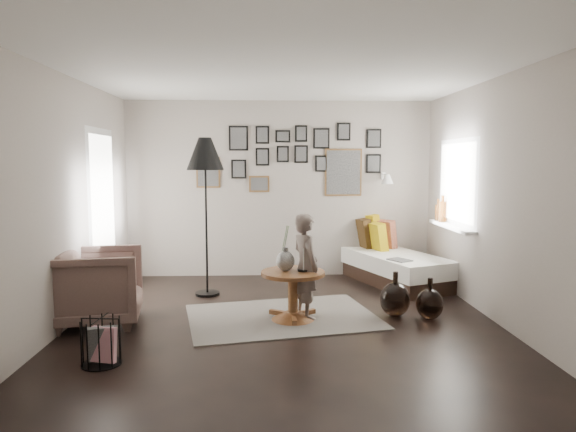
{
  "coord_description": "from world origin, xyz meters",
  "views": [
    {
      "loc": [
        -0.18,
        -5.23,
        1.71
      ],
      "look_at": [
        0.05,
        0.5,
        1.1
      ],
      "focal_mm": 32.0,
      "sensor_mm": 36.0,
      "label": 1
    }
  ],
  "objects_px": {
    "daybed": "(391,262)",
    "vase": "(285,257)",
    "demijohn_small": "(430,304)",
    "floor_lamp": "(205,160)",
    "demijohn_large": "(395,299)",
    "magazine_basket": "(101,342)",
    "child": "(306,266)",
    "pedestal_table": "(293,298)",
    "armchair": "(98,286)"
  },
  "relations": [
    {
      "from": "daybed",
      "to": "vase",
      "type": "bearing_deg",
      "value": -153.44
    },
    {
      "from": "vase",
      "to": "demijohn_small",
      "type": "height_order",
      "value": "vase"
    },
    {
      "from": "vase",
      "to": "floor_lamp",
      "type": "xyz_separation_m",
      "value": [
        -0.97,
        1.09,
        1.04
      ]
    },
    {
      "from": "demijohn_large",
      "to": "demijohn_small",
      "type": "height_order",
      "value": "demijohn_large"
    },
    {
      "from": "vase",
      "to": "magazine_basket",
      "type": "bearing_deg",
      "value": -143.93
    },
    {
      "from": "floor_lamp",
      "to": "child",
      "type": "relative_size",
      "value": 1.74
    },
    {
      "from": "vase",
      "to": "child",
      "type": "relative_size",
      "value": 0.42
    },
    {
      "from": "pedestal_table",
      "to": "magazine_basket",
      "type": "relative_size",
      "value": 1.73
    },
    {
      "from": "pedestal_table",
      "to": "daybed",
      "type": "relative_size",
      "value": 0.34
    },
    {
      "from": "floor_lamp",
      "to": "pedestal_table",
      "type": "bearing_deg",
      "value": -46.75
    },
    {
      "from": "daybed",
      "to": "armchair",
      "type": "distance_m",
      "value": 3.98
    },
    {
      "from": "daybed",
      "to": "child",
      "type": "distance_m",
      "value": 2.19
    },
    {
      "from": "daybed",
      "to": "demijohn_large",
      "type": "relative_size",
      "value": 4.06
    },
    {
      "from": "pedestal_table",
      "to": "floor_lamp",
      "type": "bearing_deg",
      "value": 133.25
    },
    {
      "from": "pedestal_table",
      "to": "vase",
      "type": "height_order",
      "value": "vase"
    },
    {
      "from": "vase",
      "to": "magazine_basket",
      "type": "xyz_separation_m",
      "value": [
        -1.6,
        -1.16,
        -0.5
      ]
    },
    {
      "from": "pedestal_table",
      "to": "demijohn_small",
      "type": "height_order",
      "value": "pedestal_table"
    },
    {
      "from": "floor_lamp",
      "to": "magazine_basket",
      "type": "bearing_deg",
      "value": -105.6
    },
    {
      "from": "demijohn_small",
      "to": "daybed",
      "type": "bearing_deg",
      "value": 89.55
    },
    {
      "from": "pedestal_table",
      "to": "armchair",
      "type": "relative_size",
      "value": 0.78
    },
    {
      "from": "vase",
      "to": "demijohn_large",
      "type": "bearing_deg",
      "value": 3.49
    },
    {
      "from": "magazine_basket",
      "to": "demijohn_large",
      "type": "height_order",
      "value": "demijohn_large"
    },
    {
      "from": "demijohn_small",
      "to": "floor_lamp",
      "type": "bearing_deg",
      "value": 155.77
    },
    {
      "from": "daybed",
      "to": "magazine_basket",
      "type": "distance_m",
      "value": 4.31
    },
    {
      "from": "vase",
      "to": "magazine_basket",
      "type": "height_order",
      "value": "vase"
    },
    {
      "from": "demijohn_small",
      "to": "child",
      "type": "distance_m",
      "value": 1.41
    },
    {
      "from": "pedestal_table",
      "to": "child",
      "type": "bearing_deg",
      "value": 25.8
    },
    {
      "from": "floor_lamp",
      "to": "magazine_basket",
      "type": "distance_m",
      "value": 2.8
    },
    {
      "from": "floor_lamp",
      "to": "child",
      "type": "distance_m",
      "value": 1.96
    },
    {
      "from": "pedestal_table",
      "to": "floor_lamp",
      "type": "height_order",
      "value": "floor_lamp"
    },
    {
      "from": "pedestal_table",
      "to": "demijohn_large",
      "type": "height_order",
      "value": "pedestal_table"
    },
    {
      "from": "magazine_basket",
      "to": "armchair",
      "type": "bearing_deg",
      "value": 108.55
    },
    {
      "from": "magazine_basket",
      "to": "child",
      "type": "xyz_separation_m",
      "value": [
        1.82,
        1.21,
        0.38
      ]
    },
    {
      "from": "pedestal_table",
      "to": "child",
      "type": "xyz_separation_m",
      "value": [
        0.14,
        0.07,
        0.33
      ]
    },
    {
      "from": "pedestal_table",
      "to": "magazine_basket",
      "type": "xyz_separation_m",
      "value": [
        -1.68,
        -1.14,
        -0.05
      ]
    },
    {
      "from": "armchair",
      "to": "child",
      "type": "relative_size",
      "value": 0.76
    },
    {
      "from": "daybed",
      "to": "child",
      "type": "xyz_separation_m",
      "value": [
        -1.36,
        -1.7,
        0.3
      ]
    },
    {
      "from": "demijohn_large",
      "to": "demijohn_small",
      "type": "distance_m",
      "value": 0.37
    },
    {
      "from": "pedestal_table",
      "to": "armchair",
      "type": "distance_m",
      "value": 2.06
    },
    {
      "from": "floor_lamp",
      "to": "demijohn_small",
      "type": "bearing_deg",
      "value": -24.23
    },
    {
      "from": "daybed",
      "to": "demijohn_small",
      "type": "distance_m",
      "value": 1.79
    },
    {
      "from": "demijohn_small",
      "to": "child",
      "type": "height_order",
      "value": "child"
    },
    {
      "from": "armchair",
      "to": "child",
      "type": "xyz_separation_m",
      "value": [
        2.2,
        0.09,
        0.18
      ]
    },
    {
      "from": "vase",
      "to": "demijohn_large",
      "type": "distance_m",
      "value": 1.31
    },
    {
      "from": "floor_lamp",
      "to": "demijohn_small",
      "type": "height_order",
      "value": "floor_lamp"
    },
    {
      "from": "demijohn_small",
      "to": "vase",
      "type": "bearing_deg",
      "value": 178.32
    },
    {
      "from": "armchair",
      "to": "magazine_basket",
      "type": "distance_m",
      "value": 1.2
    },
    {
      "from": "pedestal_table",
      "to": "daybed",
      "type": "xyz_separation_m",
      "value": [
        1.5,
        1.76,
        0.03
      ]
    },
    {
      "from": "vase",
      "to": "magazine_basket",
      "type": "distance_m",
      "value": 2.04
    },
    {
      "from": "demijohn_large",
      "to": "child",
      "type": "xyz_separation_m",
      "value": [
        -1.0,
        -0.03,
        0.38
      ]
    }
  ]
}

